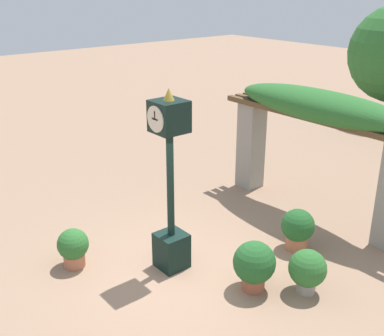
# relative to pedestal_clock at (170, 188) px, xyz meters

# --- Properties ---
(ground_plane) EXTENTS (60.00, 60.00, 0.00)m
(ground_plane) POSITION_rel_pedestal_clock_xyz_m (0.20, -0.08, -1.63)
(ground_plane) COLOR #9E7A60
(pedestal_clock) EXTENTS (0.55, 0.60, 3.45)m
(pedestal_clock) POSITION_rel_pedestal_clock_xyz_m (0.00, 0.00, 0.00)
(pedestal_clock) COLOR black
(pedestal_clock) RESTS_ON ground
(pergola) EXTENTS (5.13, 1.13, 2.92)m
(pergola) POSITION_rel_pedestal_clock_xyz_m (0.20, 3.93, 0.56)
(pergola) COLOR gray
(pergola) RESTS_ON ground
(potted_plant_near_left) EXTENTS (0.67, 0.67, 0.87)m
(potted_plant_near_left) POSITION_rel_pedestal_clock_xyz_m (1.08, 2.36, -1.16)
(potted_plant_near_left) COLOR #B26B4C
(potted_plant_near_left) RESTS_ON ground
(potted_plant_near_right) EXTENTS (0.67, 0.67, 0.82)m
(potted_plant_near_right) POSITION_rel_pedestal_clock_xyz_m (2.14, 1.33, -1.18)
(potted_plant_near_right) COLOR gray
(potted_plant_near_right) RESTS_ON ground
(potted_plant_far_left) EXTENTS (0.75, 0.75, 0.92)m
(potted_plant_far_left) POSITION_rel_pedestal_clock_xyz_m (1.50, 0.68, -1.12)
(potted_plant_far_left) COLOR #9E563D
(potted_plant_far_left) RESTS_ON ground
(potted_plant_far_right) EXTENTS (0.60, 0.60, 0.78)m
(potted_plant_far_right) POSITION_rel_pedestal_clock_xyz_m (-1.18, -1.44, -1.21)
(potted_plant_far_right) COLOR #B26B4C
(potted_plant_far_right) RESTS_ON ground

